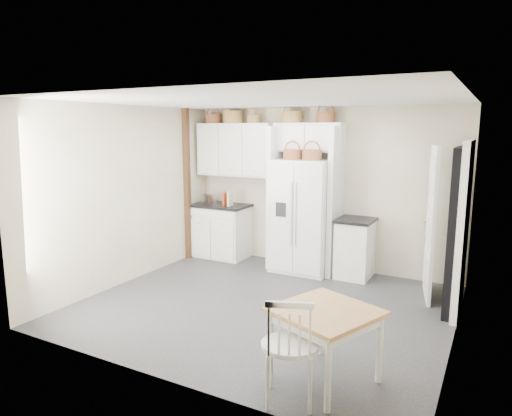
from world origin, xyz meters
The scene contains 29 objects.
floor centered at (0.00, 0.00, 0.00)m, with size 4.50×4.50×0.00m, color #27272C.
ceiling centered at (0.00, 0.00, 2.60)m, with size 4.50×4.50×0.00m, color white.
wall_back centered at (0.00, 2.00, 1.30)m, with size 4.50×4.50×0.00m, color tan.
wall_left centered at (-2.25, 0.00, 1.30)m, with size 4.00×4.00×0.00m, color tan.
wall_right centered at (2.25, 0.00, 1.30)m, with size 4.00×4.00×0.00m, color tan.
refrigerator centered at (-0.15, 1.64, 0.89)m, with size 0.92×0.74×1.79m, color white.
base_cab_left centered at (-1.75, 1.70, 0.45)m, with size 0.98×0.62×0.90m, color white.
base_cab_right centered at (0.69, 1.70, 0.44)m, with size 0.50×0.60×0.87m, color white.
dining_table centered at (1.28, -1.30, 0.34)m, with size 0.81×0.81×0.68m, color #AA6A38.
windsor_chair centered at (1.14, -1.75, 0.50)m, with size 0.49×0.44×1.00m, color white.
counter_left centered at (-1.75, 1.70, 0.93)m, with size 1.02×0.66×0.04m, color black.
counter_right centered at (0.69, 1.70, 0.89)m, with size 0.54×0.64×0.04m, color black.
toaster centered at (-1.95, 1.62, 1.03)m, with size 0.25×0.14×0.17m, color silver.
cookbook_red centered at (-1.59, 1.62, 1.06)m, with size 0.03×0.15×0.23m, color #9D3113.
cookbook_cream centered at (-1.50, 1.62, 1.07)m, with size 0.04×0.16×0.25m, color beige.
basket_upper_a centered at (-1.96, 1.83, 2.43)m, with size 0.28×0.28×0.16m, color brown.
basket_upper_b centered at (-1.55, 1.83, 2.45)m, with size 0.35×0.35×0.21m, color brown.
basket_upper_c centered at (-1.15, 1.83, 2.42)m, with size 0.23×0.23×0.13m, color brown.
basket_bridge_a centered at (-0.45, 1.83, 2.44)m, with size 0.33×0.33×0.19m, color brown.
basket_bridge_b centered at (0.11, 1.83, 2.43)m, with size 0.30×0.30×0.17m, color brown.
basket_fridge_a centered at (-0.31, 1.54, 1.87)m, with size 0.29×0.29×0.16m, color brown.
basket_fridge_b centered at (0.01, 1.54, 1.87)m, with size 0.30×0.30×0.16m, color brown.
upper_cabinet centered at (-1.50, 1.83, 1.90)m, with size 1.40×0.34×0.90m, color white.
bridge_cabinet centered at (-0.15, 1.83, 2.12)m, with size 1.12×0.34×0.45m, color white.
fridge_panel_left centered at (-0.66, 1.70, 1.15)m, with size 0.08×0.60×2.30m, color white.
fridge_panel_right centered at (0.36, 1.70, 1.15)m, with size 0.08×0.60×2.30m, color white.
trim_post centered at (-2.20, 1.35, 1.30)m, with size 0.09×0.09×2.60m, color black.
doorway_void centered at (2.16, 1.00, 1.02)m, with size 0.18×0.85×2.05m, color black.
door_slab centered at (1.80, 1.33, 1.02)m, with size 0.80×0.04×2.05m, color white.
Camera 1 is at (2.55, -4.98, 2.27)m, focal length 32.00 mm.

